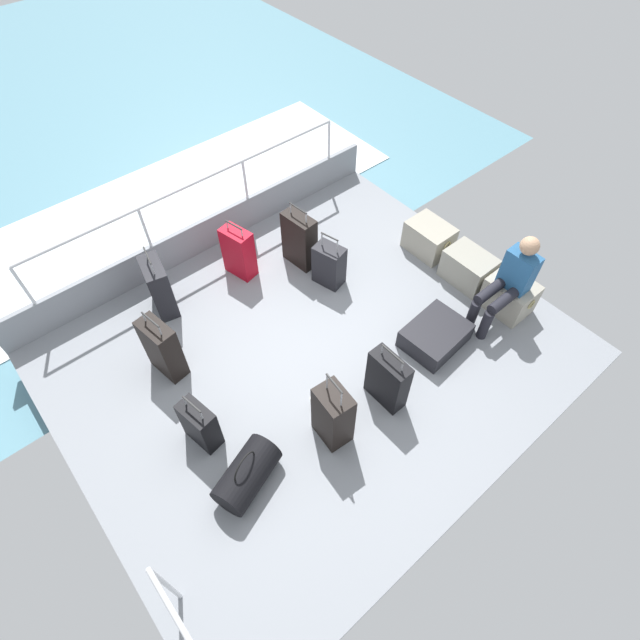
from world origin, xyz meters
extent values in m
cube|color=gray|center=(0.00, 0.00, -0.03)|extent=(4.40, 5.20, 0.06)
cube|color=gray|center=(-2.17, 0.00, 0.23)|extent=(0.06, 5.20, 0.45)
cylinder|color=silver|center=(-2.17, -2.08, 0.50)|extent=(0.04, 0.04, 1.00)
cylinder|color=silver|center=(-2.17, -0.69, 0.50)|extent=(0.04, 0.04, 1.00)
cylinder|color=silver|center=(-2.17, 0.69, 0.50)|extent=(0.04, 0.04, 1.00)
cylinder|color=silver|center=(-2.17, 2.08, 0.50)|extent=(0.04, 0.04, 1.00)
cylinder|color=silver|center=(-2.17, 0.00, 1.00)|extent=(0.04, 4.16, 0.04)
cylinder|color=silver|center=(1.15, -2.35, 0.47)|extent=(0.04, 0.04, 0.95)
cylinder|color=silver|center=(1.60, -2.35, 0.95)|extent=(0.90, 0.04, 0.04)
plane|color=#598C9E|center=(-7.20, 0.00, -0.35)|extent=(12.00, 12.00, 0.00)
cube|color=white|center=(-3.60, 0.00, -0.34)|extent=(2.40, 7.28, 0.01)
cube|color=#9E9989|center=(-0.30, 2.16, 0.20)|extent=(0.56, 0.42, 0.40)
torus|color=tan|center=(-0.59, 2.16, 0.28)|extent=(0.02, 0.12, 0.12)
torus|color=tan|center=(-0.01, 2.16, 0.28)|extent=(0.02, 0.12, 0.12)
cube|color=gray|center=(0.36, 2.13, 0.20)|extent=(0.57, 0.40, 0.40)
torus|color=tan|center=(0.07, 2.13, 0.28)|extent=(0.02, 0.12, 0.12)
torus|color=tan|center=(0.66, 2.13, 0.28)|extent=(0.02, 0.12, 0.12)
cube|color=#9E9989|center=(0.96, 2.13, 0.21)|extent=(0.52, 0.41, 0.41)
torus|color=tan|center=(0.69, 2.13, 0.29)|extent=(0.02, 0.12, 0.12)
torus|color=tan|center=(1.23, 2.13, 0.29)|extent=(0.02, 0.12, 0.12)
cube|color=#26598C|center=(0.96, 2.08, 0.65)|extent=(0.34, 0.20, 0.48)
sphere|color=tan|center=(0.96, 2.08, 1.01)|extent=(0.20, 0.20, 0.20)
cylinder|color=black|center=(1.05, 1.78, 0.45)|extent=(0.12, 0.40, 0.12)
cylinder|color=black|center=(1.05, 1.58, 0.21)|extent=(0.11, 0.11, 0.41)
cylinder|color=black|center=(0.87, 1.78, 0.45)|extent=(0.12, 0.40, 0.12)
cylinder|color=black|center=(0.87, 1.58, 0.21)|extent=(0.11, 0.11, 0.41)
cube|color=#B70C1E|center=(-1.52, 0.09, 0.33)|extent=(0.42, 0.29, 0.66)
cylinder|color=#A5A8AD|center=(-1.63, 0.07, 0.70)|extent=(0.02, 0.02, 0.10)
cylinder|color=#A5A8AD|center=(-1.41, 0.12, 0.70)|extent=(0.02, 0.02, 0.10)
cylinder|color=#2D2D2D|center=(-1.52, 0.09, 0.75)|extent=(0.25, 0.07, 0.02)
cube|color=green|center=(-1.55, 0.20, 0.49)|extent=(0.05, 0.02, 0.08)
cube|color=black|center=(-0.70, 0.82, 0.27)|extent=(0.40, 0.32, 0.54)
cylinder|color=#A5A8AD|center=(-0.80, 0.80, 0.63)|extent=(0.02, 0.02, 0.18)
cylinder|color=#A5A8AD|center=(-0.60, 0.85, 0.63)|extent=(0.02, 0.02, 0.18)
cylinder|color=#2D2D2D|center=(-0.70, 0.82, 0.72)|extent=(0.23, 0.08, 0.02)
cube|color=white|center=(-0.73, 0.94, 0.40)|extent=(0.05, 0.02, 0.08)
cube|color=black|center=(-0.83, -1.31, 0.36)|extent=(0.44, 0.27, 0.71)
cylinder|color=#A5A8AD|center=(-0.95, -1.33, 0.77)|extent=(0.02, 0.02, 0.12)
cylinder|color=#A5A8AD|center=(-0.71, -1.29, 0.77)|extent=(0.02, 0.02, 0.12)
cylinder|color=#2D2D2D|center=(-0.83, -1.31, 0.83)|extent=(0.27, 0.06, 0.02)
cube|color=white|center=(-0.85, -1.20, 0.43)|extent=(0.05, 0.01, 0.08)
cube|color=black|center=(-1.62, -0.92, 0.35)|extent=(0.48, 0.31, 0.69)
cylinder|color=#A5A8AD|center=(-1.75, -0.89, 0.77)|extent=(0.02, 0.02, 0.16)
cylinder|color=#A5A8AD|center=(-1.49, -0.95, 0.77)|extent=(0.02, 0.02, 0.16)
cylinder|color=#2D2D2D|center=(-1.62, -0.92, 0.85)|extent=(0.28, 0.08, 0.02)
cube|color=silver|center=(-1.59, -0.81, 0.47)|extent=(0.05, 0.02, 0.08)
cube|color=black|center=(0.90, 0.20, 0.33)|extent=(0.43, 0.19, 0.65)
cylinder|color=#A5A8AD|center=(0.77, 0.20, 0.71)|extent=(0.02, 0.02, 0.12)
cylinder|color=#A5A8AD|center=(1.03, 0.20, 0.71)|extent=(0.02, 0.02, 0.12)
cylinder|color=#2D2D2D|center=(0.90, 0.20, 0.77)|extent=(0.28, 0.02, 0.02)
cube|color=green|center=(0.90, 0.30, 0.38)|extent=(0.05, 0.01, 0.08)
cube|color=black|center=(0.76, 1.11, 0.12)|extent=(0.58, 0.72, 0.24)
cube|color=white|center=(0.73, 1.46, 0.17)|extent=(0.05, 0.01, 0.08)
cube|color=black|center=(0.86, -0.47, 0.36)|extent=(0.37, 0.29, 0.71)
cylinder|color=#A5A8AD|center=(0.75, -0.46, 0.82)|extent=(0.02, 0.02, 0.21)
cylinder|color=#A5A8AD|center=(0.96, -0.48, 0.82)|extent=(0.02, 0.02, 0.21)
cylinder|color=#2D2D2D|center=(0.86, -0.47, 0.93)|extent=(0.23, 0.04, 0.02)
cube|color=white|center=(0.87, -0.34, 0.54)|extent=(0.05, 0.01, 0.08)
cube|color=black|center=(0.10, -1.46, 0.27)|extent=(0.39, 0.25, 0.53)
cylinder|color=#A5A8AD|center=(-0.01, -1.48, 0.59)|extent=(0.02, 0.02, 0.12)
cylinder|color=#A5A8AD|center=(0.20, -1.44, 0.59)|extent=(0.02, 0.02, 0.12)
cylinder|color=#2D2D2D|center=(0.10, -1.46, 0.66)|extent=(0.24, 0.06, 0.02)
cube|color=white|center=(0.08, -1.36, 0.33)|extent=(0.05, 0.01, 0.08)
cube|color=black|center=(-1.20, 0.77, 0.36)|extent=(0.45, 0.25, 0.71)
cylinder|color=#A5A8AD|center=(-1.32, 0.76, 0.78)|extent=(0.02, 0.02, 0.13)
cylinder|color=#A5A8AD|center=(-1.07, 0.78, 0.78)|extent=(0.02, 0.02, 0.13)
cylinder|color=#2D2D2D|center=(-1.20, 0.77, 0.85)|extent=(0.28, 0.05, 0.02)
cube|color=silver|center=(-1.21, 0.88, 0.45)|extent=(0.05, 0.01, 0.08)
cylinder|color=black|center=(0.74, -1.38, 0.17)|extent=(0.54, 0.72, 0.35)
torus|color=black|center=(0.74, -1.38, 0.36)|extent=(0.11, 0.28, 0.29)
cylinder|color=white|center=(0.49, -0.40, 0.05)|extent=(0.08, 0.08, 0.10)
camera|label=1|loc=(2.44, -1.96, 4.54)|focal=28.05mm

